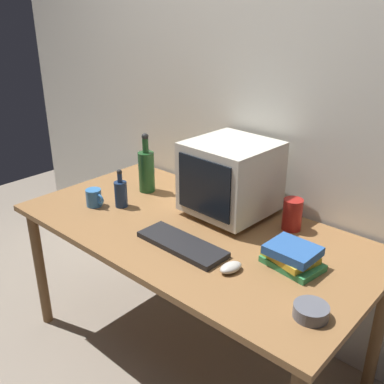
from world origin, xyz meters
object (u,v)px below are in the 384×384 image
(keyboard, at_px, (182,244))
(cd_spindle, at_px, (311,311))
(book_stack, at_px, (292,256))
(metal_canister, at_px, (292,214))
(crt_monitor, at_px, (231,178))
(bottle_short, at_px, (121,193))
(computer_mouse, at_px, (231,267))
(bottle_tall, at_px, (146,170))
(mug, at_px, (94,198))

(keyboard, height_order, cd_spindle, cd_spindle)
(book_stack, distance_m, metal_canister, 0.32)
(crt_monitor, xyz_separation_m, bottle_short, (-0.47, -0.30, -0.12))
(computer_mouse, distance_m, bottle_tall, 0.91)
(crt_monitor, height_order, bottle_short, crt_monitor)
(mug, bearing_deg, bottle_short, 39.73)
(keyboard, bearing_deg, cd_spindle, -3.17)
(crt_monitor, xyz_separation_m, mug, (-0.58, -0.39, -0.15))
(keyboard, distance_m, book_stack, 0.47)
(bottle_short, height_order, cd_spindle, bottle_short)
(crt_monitor, bearing_deg, metal_canister, 11.91)
(crt_monitor, height_order, book_stack, crt_monitor)
(bottle_tall, xyz_separation_m, cd_spindle, (1.20, -0.37, -0.10))
(cd_spindle, bearing_deg, bottle_short, 173.05)
(bottle_short, distance_m, book_stack, 0.95)
(mug, xyz_separation_m, metal_canister, (0.89, 0.46, 0.03))
(book_stack, relative_size, mug, 2.05)
(computer_mouse, height_order, bottle_tall, bottle_tall)
(book_stack, bearing_deg, bottle_tall, 172.18)
(bottle_short, bearing_deg, cd_spindle, -6.95)
(bottle_tall, distance_m, cd_spindle, 1.26)
(bottle_tall, relative_size, book_stack, 1.36)
(crt_monitor, relative_size, keyboard, 0.96)
(computer_mouse, relative_size, bottle_tall, 0.30)
(book_stack, bearing_deg, computer_mouse, -128.70)
(book_stack, relative_size, cd_spindle, 2.05)
(computer_mouse, bearing_deg, bottle_short, -177.26)
(keyboard, height_order, book_stack, book_stack)
(bottle_short, relative_size, cd_spindle, 1.69)
(bottle_short, relative_size, mug, 1.69)
(mug, xyz_separation_m, cd_spindle, (1.26, -0.05, -0.02))
(book_stack, bearing_deg, crt_monitor, 156.09)
(bottle_tall, xyz_separation_m, metal_canister, (0.83, 0.14, -0.05))
(bottle_short, xyz_separation_m, book_stack, (0.94, 0.09, -0.03))
(crt_monitor, distance_m, keyboard, 0.44)
(cd_spindle, relative_size, metal_canister, 0.80)
(crt_monitor, height_order, keyboard, crt_monitor)
(keyboard, distance_m, mug, 0.62)
(bottle_short, xyz_separation_m, mug, (-0.11, -0.09, -0.03))
(crt_monitor, xyz_separation_m, computer_mouse, (0.32, -0.40, -0.17))
(cd_spindle, bearing_deg, computer_mouse, 174.14)
(bottle_tall, bearing_deg, keyboard, -29.52)
(bottle_tall, relative_size, mug, 2.77)
(crt_monitor, distance_m, bottle_short, 0.57)
(bottle_short, xyz_separation_m, metal_canister, (0.78, 0.37, -0.00))
(bottle_tall, height_order, book_stack, bottle_tall)
(bottle_short, bearing_deg, book_stack, 5.54)
(metal_canister, bearing_deg, keyboard, -120.26)
(bottle_short, bearing_deg, metal_canister, 25.13)
(computer_mouse, relative_size, book_stack, 0.41)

